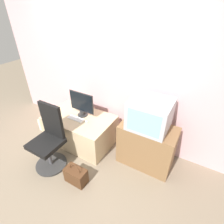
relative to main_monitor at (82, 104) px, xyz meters
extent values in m
plane|color=#7F705B|center=(0.20, -0.90, -0.76)|extent=(12.00, 12.00, 0.00)
cube|color=beige|center=(0.20, 0.43, 0.54)|extent=(4.40, 0.05, 2.60)
cube|color=#CCB289|center=(-0.02, -0.08, -0.49)|extent=(1.19, 0.75, 0.53)
cube|color=olive|center=(1.20, 0.03, -0.40)|extent=(0.83, 0.46, 0.71)
cylinder|color=#2D2D2D|center=(0.00, 0.00, -0.21)|extent=(0.17, 0.17, 0.02)
cylinder|color=#2D2D2D|center=(0.00, 0.00, -0.16)|extent=(0.09, 0.09, 0.08)
cube|color=#2D2D2D|center=(0.00, 0.00, 0.04)|extent=(0.48, 0.01, 0.36)
cube|color=black|center=(0.00, 0.00, 0.04)|extent=(0.45, 0.02, 0.33)
cube|color=white|center=(-0.03, -0.15, -0.22)|extent=(0.30, 0.11, 0.01)
ellipsoid|color=silver|center=(0.19, -0.14, -0.21)|extent=(0.06, 0.04, 0.03)
cube|color=#B7B7BC|center=(1.18, 0.04, 0.17)|extent=(0.56, 0.50, 0.43)
cube|color=#8CC6E5|center=(1.18, -0.20, 0.17)|extent=(0.46, 0.01, 0.34)
cylinder|color=#333333|center=(-0.08, -0.80, -0.74)|extent=(0.49, 0.49, 0.03)
cylinder|color=#4C4C51|center=(-0.08, -0.80, -0.53)|extent=(0.05, 0.05, 0.39)
cube|color=black|center=(-0.08, -0.80, -0.30)|extent=(0.44, 0.44, 0.07)
cube|color=black|center=(-0.08, -0.60, 0.01)|extent=(0.39, 0.05, 0.55)
cube|color=beige|center=(-0.83, -0.16, -0.63)|extent=(0.28, 0.23, 0.25)
cube|color=#4C2D19|center=(0.48, -0.83, -0.64)|extent=(0.32, 0.18, 0.24)
torus|color=#4C2D19|center=(0.48, -0.83, -0.50)|extent=(0.19, 0.01, 0.19)
cube|color=navy|center=(-0.70, -0.48, -0.75)|extent=(0.18, 0.14, 0.02)
camera|label=1|loc=(1.74, -1.97, 1.51)|focal=28.00mm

